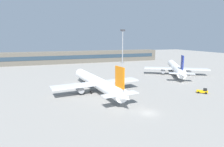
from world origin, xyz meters
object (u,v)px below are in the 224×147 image
object	(u,v)px
baggage_tug_yellow	(203,91)
floodlight_tower_west	(123,45)
airplane_near	(96,82)
airplane_mid	(175,68)

from	to	relation	value
baggage_tug_yellow	floodlight_tower_west	size ratio (longest dim) A/B	0.15
airplane_near	floodlight_tower_west	distance (m)	66.70
airplane_near	floodlight_tower_west	size ratio (longest dim) A/B	1.84
airplane_near	airplane_mid	world-z (taller)	airplane_mid
airplane_mid	baggage_tug_yellow	world-z (taller)	airplane_mid
airplane_near	baggage_tug_yellow	distance (m)	37.77
floodlight_tower_west	airplane_mid	bearing A→B (deg)	-69.66
airplane_near	airplane_mid	xyz separation A→B (m)	(48.59, 17.52, 0.07)
floodlight_tower_west	baggage_tug_yellow	bearing A→B (deg)	-89.89
airplane_near	baggage_tug_yellow	world-z (taller)	airplane_near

